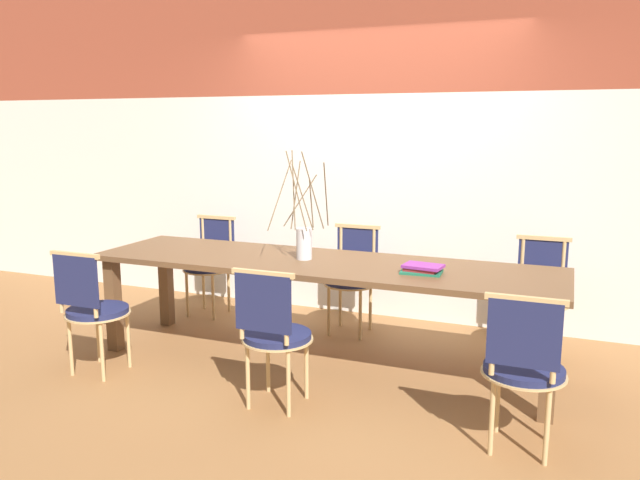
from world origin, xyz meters
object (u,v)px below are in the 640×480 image
chair_far_center (540,292)px  book_stack (422,269)px  dining_table (320,273)px  chair_near_center (524,365)px  vase_centerpiece (304,239)px

chair_far_center → book_stack: bearing=50.4°
dining_table → chair_far_center: chair_far_center is taller
chair_near_center → book_stack: chair_near_center is taller
dining_table → chair_near_center: (1.43, -0.76, -0.19)m
dining_table → vase_centerpiece: (-0.13, 0.02, 0.23)m
vase_centerpiece → book_stack: (0.87, -0.10, -0.12)m
dining_table → vase_centerpiece: vase_centerpiece is taller
dining_table → chair_far_center: (1.43, 0.76, -0.19)m
vase_centerpiece → chair_near_center: bearing=-26.4°
chair_far_center → vase_centerpiece: 1.78m
vase_centerpiece → book_stack: size_ratio=2.80×
dining_table → book_stack: bearing=-6.0°
vase_centerpiece → book_stack: 0.88m
dining_table → chair_far_center: 1.63m
chair_far_center → vase_centerpiece: size_ratio=1.15×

